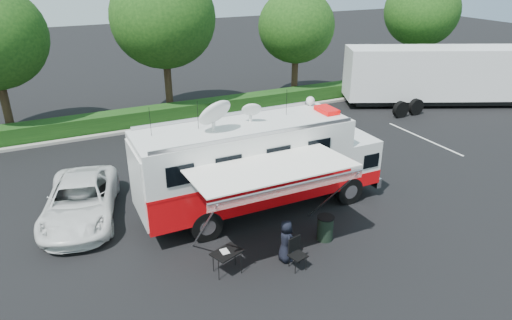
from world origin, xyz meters
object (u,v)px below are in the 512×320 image
at_px(white_suv, 83,218).
at_px(folding_table, 227,253).
at_px(semi_trailer, 440,75).
at_px(trash_bin, 325,228).
at_px(command_truck, 260,163).

height_order(white_suv, folding_table, folding_table).
relative_size(folding_table, semi_trailer, 0.09).
distance_m(folding_table, trash_bin, 3.85).
xyz_separation_m(white_suv, folding_table, (3.74, -5.44, 0.73)).
xyz_separation_m(command_truck, folding_table, (-2.70, -3.18, -1.24)).
height_order(folding_table, semi_trailer, semi_trailer).
height_order(command_truck, folding_table, command_truck).
bearing_deg(command_truck, trash_bin, -68.86).
distance_m(command_truck, trash_bin, 3.50).
bearing_deg(white_suv, semi_trailer, 26.07).
bearing_deg(command_truck, folding_table, -130.28).
bearing_deg(trash_bin, command_truck, 111.14).
bearing_deg(command_truck, white_suv, 160.67).
distance_m(white_suv, semi_trailer, 24.14).
height_order(folding_table, trash_bin, trash_bin).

